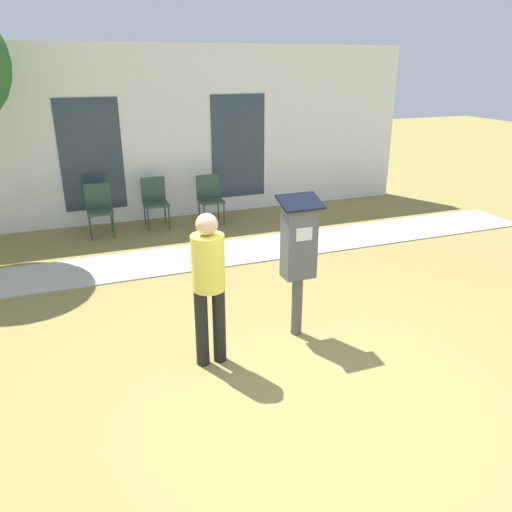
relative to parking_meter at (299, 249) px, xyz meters
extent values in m
plane|color=olive|center=(-0.36, -1.01, -1.02)|extent=(40.00, 40.00, 0.00)
cube|color=#B7B2A8|center=(-0.36, 2.68, -1.01)|extent=(12.00, 1.10, 0.02)
cube|color=white|center=(-0.36, 5.15, 0.58)|extent=(10.00, 0.24, 3.20)
cube|color=#2D3D4C|center=(-1.76, 5.02, 0.28)|extent=(1.10, 0.02, 2.00)
cube|color=#2D3D4C|center=(1.04, 5.02, 0.28)|extent=(1.10, 0.02, 2.00)
cylinder|color=#4C4C4C|center=(0.00, 0.00, -0.67)|extent=(0.12, 0.12, 0.70)
cube|color=#4C5156|center=(0.00, 0.00, 0.08)|extent=(0.34, 0.22, 0.80)
cube|color=silver|center=(0.00, -0.12, 0.20)|extent=(0.18, 0.01, 0.14)
cube|color=black|center=(0.00, 0.00, 0.51)|extent=(0.44, 0.31, 0.12)
cylinder|color=black|center=(-1.14, -0.22, -0.61)|extent=(0.13, 0.13, 0.82)
cylinder|color=black|center=(-0.96, -0.22, -0.61)|extent=(0.13, 0.13, 0.82)
cylinder|color=#EADB4C|center=(-1.05, -0.22, 0.08)|extent=(0.32, 0.32, 0.55)
sphere|color=#D8AD8C|center=(-1.05, -0.22, 0.46)|extent=(0.21, 0.21, 0.21)
cylinder|color=#334738|center=(-1.95, 4.11, -0.81)|extent=(0.03, 0.03, 0.42)
cylinder|color=#334738|center=(-1.57, 4.11, -0.81)|extent=(0.03, 0.03, 0.42)
cylinder|color=#334738|center=(-1.95, 4.49, -0.81)|extent=(0.03, 0.03, 0.42)
cylinder|color=#334738|center=(-1.57, 4.49, -0.81)|extent=(0.03, 0.03, 0.42)
cube|color=#334738|center=(-1.76, 4.30, -0.58)|extent=(0.44, 0.44, 0.04)
cube|color=#334738|center=(-1.76, 4.50, -0.34)|extent=(0.44, 0.04, 0.44)
cylinder|color=#334738|center=(-0.95, 4.28, -0.81)|extent=(0.03, 0.03, 0.42)
cylinder|color=#334738|center=(-0.57, 4.28, -0.81)|extent=(0.03, 0.03, 0.42)
cylinder|color=#334738|center=(-0.95, 4.66, -0.81)|extent=(0.03, 0.03, 0.42)
cylinder|color=#334738|center=(-0.57, 4.66, -0.81)|extent=(0.03, 0.03, 0.42)
cube|color=#334738|center=(-0.76, 4.47, -0.58)|extent=(0.44, 0.44, 0.04)
cube|color=#334738|center=(-0.76, 4.67, -0.34)|extent=(0.44, 0.04, 0.44)
cylinder|color=#334738|center=(0.06, 4.13, -0.81)|extent=(0.03, 0.03, 0.42)
cylinder|color=#334738|center=(0.44, 4.13, -0.81)|extent=(0.03, 0.03, 0.42)
cylinder|color=#334738|center=(0.06, 4.51, -0.81)|extent=(0.03, 0.03, 0.42)
cylinder|color=#334738|center=(0.44, 4.51, -0.81)|extent=(0.03, 0.03, 0.42)
cube|color=#334738|center=(0.25, 4.32, -0.58)|extent=(0.44, 0.44, 0.04)
cube|color=#334738|center=(0.25, 4.52, -0.34)|extent=(0.44, 0.04, 0.44)
camera|label=1|loc=(-2.18, -4.47, 1.85)|focal=35.00mm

